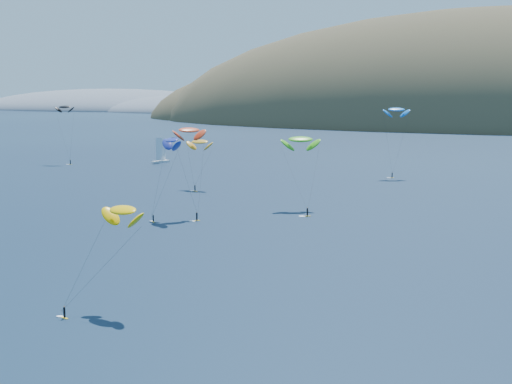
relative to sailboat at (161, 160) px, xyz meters
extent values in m
ellipsoid|color=#3D3526|center=(107.13, 364.80, -13.53)|extent=(600.00, 300.00, 210.00)
ellipsoid|color=#3D3526|center=(-52.87, 394.80, -8.13)|extent=(340.00, 240.00, 120.00)
ellipsoid|color=slate|center=(-392.87, 564.80, -4.53)|extent=(400.00, 240.00, 60.00)
ellipsoid|color=slate|center=(-252.87, 524.80, -3.57)|extent=(240.00, 180.00, 44.00)
cube|color=silver|center=(0.00, -0.02, -0.58)|extent=(4.87, 7.86, 0.92)
cylinder|color=silver|center=(0.00, 0.50, 4.79)|extent=(0.14, 0.14, 10.73)
cube|color=yellow|center=(47.49, -64.55, -0.89)|extent=(1.43, 0.48, 0.08)
cylinder|color=black|center=(47.49, -64.55, -0.01)|extent=(0.33, 0.33, 1.52)
sphere|color=#8C6047|center=(47.49, -64.55, 0.87)|extent=(0.25, 0.25, 0.25)
ellipsoid|color=orange|center=(46.12, -58.27, 13.01)|extent=(8.45, 4.23, 4.62)
cube|color=yellow|center=(82.67, -173.40, -0.90)|extent=(1.29, 0.71, 0.07)
cylinder|color=black|center=(82.67, -173.40, -0.12)|extent=(0.29, 0.29, 1.32)
sphere|color=#8C6047|center=(82.67, -173.40, 0.65)|extent=(0.22, 0.22, 0.22)
ellipsoid|color=#FFC603|center=(87.35, -165.96, 12.68)|extent=(8.13, 5.51, 4.15)
cube|color=yellow|center=(90.00, -90.81, -0.89)|extent=(1.61, 1.13, 0.09)
cylinder|color=black|center=(90.00, -90.81, 0.10)|extent=(0.37, 0.37, 1.68)
sphere|color=#8C6047|center=(90.00, -90.81, 1.08)|extent=(0.28, 0.28, 0.28)
ellipsoid|color=#44BC1C|center=(84.33, -79.10, 16.22)|extent=(10.41, 8.28, 5.27)
cube|color=yellow|center=(94.84, -13.09, -0.90)|extent=(1.45, 0.93, 0.08)
cylinder|color=black|center=(94.84, -13.09, -0.02)|extent=(0.33, 0.33, 1.50)
sphere|color=#8C6047|center=(94.84, -13.09, 0.85)|extent=(0.25, 0.25, 0.25)
ellipsoid|color=blue|center=(94.88, -8.94, 21.60)|extent=(9.42, 7.05, 4.77)
cube|color=yellow|center=(68.34, -105.37, -0.89)|extent=(1.24, 1.49, 0.08)
cylinder|color=black|center=(68.34, -105.37, 0.06)|extent=(0.36, 0.36, 1.63)
sphere|color=#8C6047|center=(68.34, -105.37, 1.01)|extent=(0.27, 0.27, 0.27)
ellipsoid|color=red|center=(63.60, -99.32, 19.21)|extent=(7.79, 8.78, 4.52)
cube|color=yellow|center=(59.90, -110.35, -0.90)|extent=(1.20, 1.08, 0.07)
cylinder|color=black|center=(59.90, -110.35, -0.11)|extent=(0.30, 0.30, 1.35)
sphere|color=#8C6047|center=(59.90, -110.35, 0.67)|extent=(0.23, 0.23, 0.23)
ellipsoid|color=navy|center=(61.30, -103.59, 17.15)|extent=(8.48, 7.91, 4.44)
cube|color=yellow|center=(-29.53, -18.63, -0.89)|extent=(1.48, 0.83, 0.08)
cylinder|color=black|center=(-29.53, -18.63, 0.00)|extent=(0.33, 0.33, 1.52)
sphere|color=#8C6047|center=(-29.53, -18.63, 0.88)|extent=(0.25, 0.25, 0.25)
ellipsoid|color=black|center=(-34.30, -14.45, 21.18)|extent=(7.88, 5.41, 4.02)
camera|label=1|loc=(139.60, -248.10, 29.47)|focal=50.00mm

